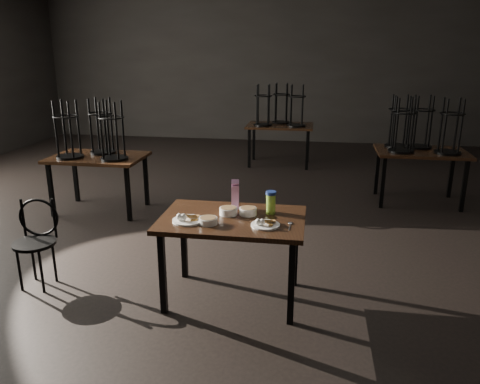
% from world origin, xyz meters
% --- Properties ---
extents(room, '(12.00, 12.04, 3.22)m').
position_xyz_m(room, '(-0.06, 0.01, 2.33)').
color(room, black).
rests_on(room, ground).
extents(main_table, '(1.20, 0.80, 0.75)m').
position_xyz_m(main_table, '(0.69, -1.32, 0.67)').
color(main_table, black).
rests_on(main_table, ground).
extents(plate_left, '(0.26, 0.26, 0.08)m').
position_xyz_m(plate_left, '(0.34, -1.46, 0.77)').
color(plate_left, white).
rests_on(plate_left, main_table).
extents(plate_right, '(0.23, 0.23, 0.07)m').
position_xyz_m(plate_right, '(0.98, -1.46, 0.77)').
color(plate_right, white).
rests_on(plate_right, main_table).
extents(bowl_near, '(0.15, 0.15, 0.06)m').
position_xyz_m(bowl_near, '(0.64, -1.25, 0.78)').
color(bowl_near, white).
rests_on(bowl_near, main_table).
extents(bowl_far, '(0.15, 0.15, 0.06)m').
position_xyz_m(bowl_far, '(0.81, -1.23, 0.78)').
color(bowl_far, white).
rests_on(bowl_far, main_table).
extents(bowl_big, '(0.15, 0.15, 0.05)m').
position_xyz_m(bowl_big, '(0.52, -1.49, 0.78)').
color(bowl_big, white).
rests_on(bowl_big, main_table).
extents(juice_carton, '(0.07, 0.07, 0.26)m').
position_xyz_m(juice_carton, '(0.67, -1.07, 0.87)').
color(juice_carton, '#8B1969').
rests_on(juice_carton, main_table).
extents(water_bottle, '(0.12, 0.12, 0.20)m').
position_xyz_m(water_bottle, '(0.99, -1.16, 0.85)').
color(water_bottle, '#A1DE41').
rests_on(water_bottle, main_table).
extents(spoon, '(0.04, 0.19, 0.01)m').
position_xyz_m(spoon, '(1.17, -1.39, 0.75)').
color(spoon, silver).
rests_on(spoon, main_table).
extents(bentwood_chair, '(0.40, 0.39, 0.79)m').
position_xyz_m(bentwood_chair, '(-1.12, -1.33, 0.47)').
color(bentwood_chair, black).
rests_on(bentwood_chair, ground).
extents(bg_table_left, '(1.20, 0.80, 1.48)m').
position_xyz_m(bg_table_left, '(-1.45, 0.66, 0.78)').
color(bg_table_left, black).
rests_on(bg_table_left, ground).
extents(bg_table_right, '(1.20, 0.80, 1.48)m').
position_xyz_m(bg_table_right, '(2.77, 1.71, 0.80)').
color(bg_table_right, black).
rests_on(bg_table_right, ground).
extents(bg_table_far, '(1.20, 0.80, 1.48)m').
position_xyz_m(bg_table_far, '(0.70, 3.63, 0.78)').
color(bg_table_far, black).
rests_on(bg_table_far, ground).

